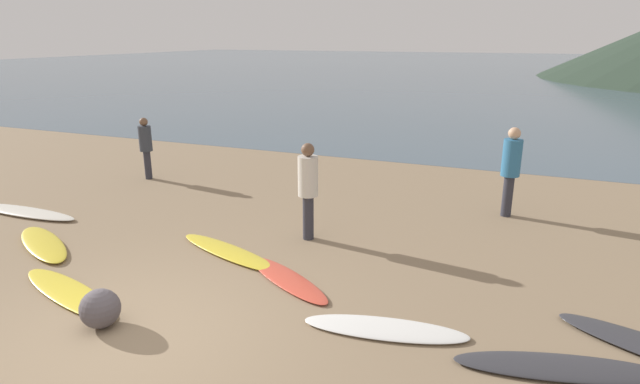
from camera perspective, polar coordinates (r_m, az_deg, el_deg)
The scene contains 13 objects.
ground_plane at distance 15.23m, azimuth 5.41°, elevation 3.11°, with size 120.00×120.00×0.20m, color #8C7559.
ocean_water at distance 64.50m, azimuth 18.73°, elevation 12.97°, with size 140.00×100.00×0.01m, color #475B6B.
surfboard_0 at distance 12.22m, azimuth -29.81°, elevation -1.91°, with size 2.64×0.49×0.10m, color silver.
surfboard_1 at distance 10.23m, azimuth -28.25°, elevation -5.05°, with size 2.07×0.56×0.10m, color yellow.
surfboard_2 at distance 8.27m, azimuth -26.00°, elevation -9.93°, with size 2.35×0.51×0.06m, color yellow.
surfboard_3 at distance 8.87m, azimuth -10.07°, elevation -6.50°, with size 2.35×0.47×0.08m, color yellow.
surfboard_4 at distance 7.84m, azimuth -3.64°, elevation -9.57°, with size 1.92×0.46×0.06m, color #D84C38.
surfboard_5 at distance 6.68m, azimuth 7.21°, elevation -14.74°, with size 2.05×0.54×0.07m, color white.
surfboard_6 at distance 6.54m, azimuth 25.22°, elevation -17.14°, with size 2.35×0.53×0.07m, color #333338.
person_0 at distance 9.03m, azimuth -1.33°, elevation 0.93°, with size 0.35×0.35×1.76m.
person_1 at distance 10.90m, azimuth 20.34°, elevation 2.85°, with size 0.37×0.37×1.81m.
person_2 at distance 13.73m, azimuth -18.70°, elevation 5.12°, with size 0.32×0.32×1.57m.
beach_rock_far at distance 7.17m, azimuth -23.11°, elevation -11.75°, with size 0.50×0.50×0.50m, color #534C51.
Camera 1 is at (4.18, -4.19, 3.53)m, focal length 28.97 mm.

